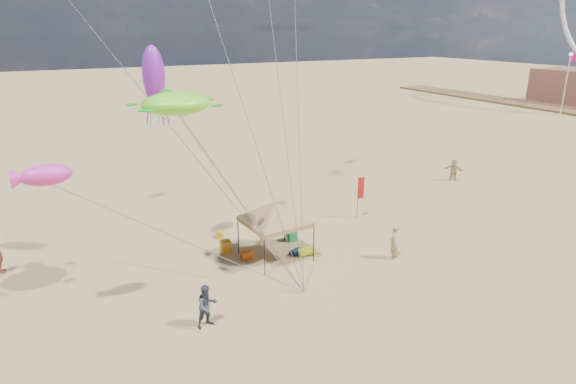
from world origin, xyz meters
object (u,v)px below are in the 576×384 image
cooler_red (247,255)px  person_near_a (394,242)px  person_near_c (262,228)px  person_far_c (454,170)px  chair_yellow (226,247)px  canopy_tent (275,204)px  beach_cart (306,251)px  lamp_north (568,73)px  feather_flag (360,190)px  person_near_b (207,306)px  chair_green (292,235)px  cooler_blue (300,223)px

cooler_red → person_near_a: person_near_a is taller
person_near_c → person_far_c: (18.16, 3.63, 0.05)m
chair_yellow → person_far_c: (20.46, 3.99, 0.51)m
canopy_tent → beach_cart: 3.21m
cooler_red → lamp_north: 60.47m
cooler_red → person_near_a: size_ratio=0.29×
cooler_red → person_near_a: 7.62m
chair_yellow → person_far_c: size_ratio=0.41×
feather_flag → person_near_a: 5.81m
person_near_b → chair_yellow: bearing=52.7°
canopy_tent → person_near_a: (5.34, -2.94, -2.03)m
chair_yellow → beach_cart: (3.67, -2.17, -0.15)m
chair_green → chair_yellow: (-3.85, 0.21, 0.00)m
cooler_red → canopy_tent: bearing=-21.6°
cooler_red → person_near_b: 6.15m
beach_cart → person_near_b: (-6.71, -3.80, 0.71)m
cooler_red → beach_cart: 3.14m
cooler_blue → person_far_c: 15.45m
person_near_a → canopy_tent: bearing=-66.8°
canopy_tent → person_near_b: canopy_tent is taller
feather_flag → chair_yellow: bearing=-174.9°
canopy_tent → cooler_red: canopy_tent is taller
lamp_north → cooler_red: bearing=-159.5°
cooler_blue → chair_green: chair_green is taller
chair_yellow → beach_cart: 4.27m
cooler_red → person_near_b: size_ratio=0.30×
cooler_red → chair_yellow: bearing=121.7°
canopy_tent → person_near_c: 2.97m
cooler_red → person_near_c: person_near_c is taller
feather_flag → chair_yellow: (-9.21, -0.82, -1.48)m
feather_flag → person_near_c: (-6.92, -0.46, -1.01)m
cooler_blue → feather_flag: bearing=-8.2°
person_near_a → chair_yellow: bearing=-69.9°
chair_green → lamp_north: bearing=20.7°
person_near_c → chair_green: bearing=172.7°
person_far_c → cooler_blue: bearing=-110.9°
person_near_b → cooler_blue: bearing=31.2°
feather_flag → chair_green: size_ratio=3.89×
person_far_c → lamp_north: 40.26m
person_far_c → chair_green: bearing=-106.4°
lamp_north → person_near_c: bearing=-160.3°
cooler_red → person_near_c: (1.59, 1.50, 0.63)m
person_far_c → person_near_c: bearing=-109.3°
cooler_blue → person_far_c: size_ratio=0.31×
cooler_red → cooler_blue: bearing=29.2°
chair_green → canopy_tent: bearing=-139.7°
chair_yellow → person_near_c: (2.30, 0.36, 0.47)m
cooler_red → beach_cart: size_ratio=0.60×
cooler_red → beach_cart: cooler_red is taller
feather_flag → cooler_blue: feather_flag is taller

